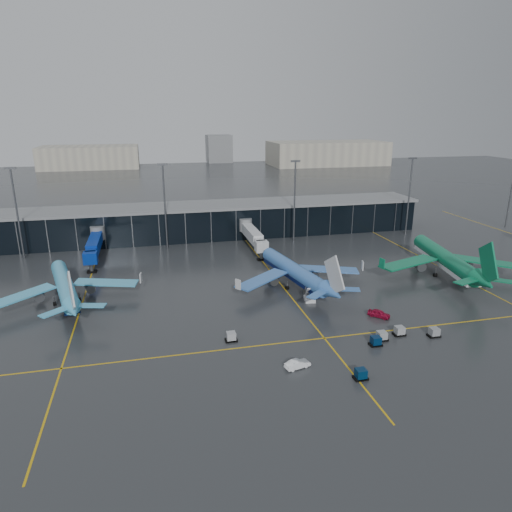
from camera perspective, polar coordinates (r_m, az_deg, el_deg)
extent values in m
plane|color=#282B2D|center=(95.53, -0.44, -6.80)|extent=(600.00, 600.00, 0.00)
cube|color=black|center=(152.10, -5.67, 4.35)|extent=(140.00, 16.00, 10.00)
cube|color=slate|center=(150.99, -5.73, 6.31)|extent=(142.00, 17.00, 0.80)
cylinder|color=#595B60|center=(143.40, -19.20, 2.73)|extent=(4.00, 4.00, 4.00)
cube|color=navy|center=(130.63, -19.68, 0.93)|extent=(3.00, 24.00, 3.00)
cylinder|color=#595B60|center=(124.39, -19.87, -1.39)|extent=(1.00, 1.00, 2.60)
cylinder|color=#595B60|center=(145.54, -1.31, 3.91)|extent=(4.00, 4.00, 4.00)
cube|color=silver|center=(132.97, -0.09, 2.26)|extent=(3.00, 24.00, 3.00)
cylinder|color=#595B60|center=(126.84, 0.69, 0.04)|extent=(1.00, 1.00, 2.60)
cylinder|color=#595B60|center=(142.09, -27.66, 4.60)|extent=(0.50, 0.50, 25.00)
cube|color=#595B60|center=(140.26, -28.39, 9.65)|extent=(3.00, 0.40, 0.60)
cylinder|color=#595B60|center=(137.62, -11.30, 5.90)|extent=(0.50, 0.50, 25.00)
cube|color=#595B60|center=(135.72, -11.62, 11.16)|extent=(3.00, 0.40, 0.60)
cylinder|color=#595B60|center=(144.52, 4.83, 6.72)|extent=(0.50, 0.50, 25.00)
cube|color=#595B60|center=(142.72, 4.97, 11.73)|extent=(3.00, 0.40, 0.60)
cylinder|color=#595B60|center=(161.35, 18.58, 7.00)|extent=(0.50, 0.50, 25.00)
cube|color=#595B60|center=(159.74, 19.02, 11.48)|extent=(3.00, 0.40, 0.60)
cylinder|color=#595B60|center=(185.43, 29.25, 6.95)|extent=(0.50, 0.50, 25.00)
cube|color=#B2AD99|center=(373.24, 8.87, 12.59)|extent=(90.00, 42.00, 18.00)
cube|color=#B2AD99|center=(368.51, -20.02, 11.55)|extent=(70.00, 38.00, 16.00)
cube|color=#B2AD99|center=(390.50, -4.66, 13.23)|extent=(20.00, 20.00, 22.00)
cube|color=gold|center=(113.10, -20.43, -4.00)|extent=(0.30, 120.00, 0.02)
cube|color=gold|center=(115.80, 2.18, -2.37)|extent=(0.30, 120.00, 0.02)
cube|color=gold|center=(134.44, 21.01, -0.72)|extent=(0.30, 120.00, 0.02)
cube|color=gold|center=(85.37, 8.53, -10.11)|extent=(220.00, 0.30, 0.02)
cube|color=black|center=(86.68, 15.41, -10.01)|extent=(2.20, 1.50, 0.36)
cube|color=gray|center=(86.34, 15.45, -9.56)|extent=(1.60, 1.50, 1.50)
cube|color=black|center=(84.66, 14.71, -10.65)|extent=(2.20, 1.50, 0.36)
cube|color=#051E3E|center=(84.31, 14.75, -10.19)|extent=(1.60, 1.50, 1.50)
cube|color=black|center=(89.45, 17.46, -9.31)|extent=(2.20, 1.50, 0.36)
cube|color=gray|center=(89.12, 17.50, -8.87)|extent=(1.60, 1.50, 1.50)
cube|color=black|center=(91.04, 21.32, -9.25)|extent=(2.20, 1.50, 0.36)
cube|color=gray|center=(90.71, 21.38, -8.81)|extent=(1.60, 1.50, 1.50)
cube|color=black|center=(83.55, -3.12, -10.45)|extent=(2.20, 1.50, 0.36)
cube|color=#9C9EA4|center=(83.19, -3.13, -9.98)|extent=(1.60, 1.50, 1.50)
cube|color=black|center=(74.54, 12.93, -14.64)|extent=(2.20, 1.50, 0.36)
cube|color=#04203D|center=(74.14, 12.97, -14.13)|extent=(1.60, 1.50, 1.50)
cube|color=silver|center=(100.78, 6.71, -5.35)|extent=(2.72, 3.53, 0.80)
cube|color=silver|center=(100.06, 6.74, -4.34)|extent=(2.06, 3.07, 2.29)
imported|color=maroon|center=(95.50, 15.12, -6.96)|extent=(4.33, 4.45, 1.51)
imported|color=white|center=(75.54, 5.22, -13.29)|extent=(4.52, 2.52, 1.41)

